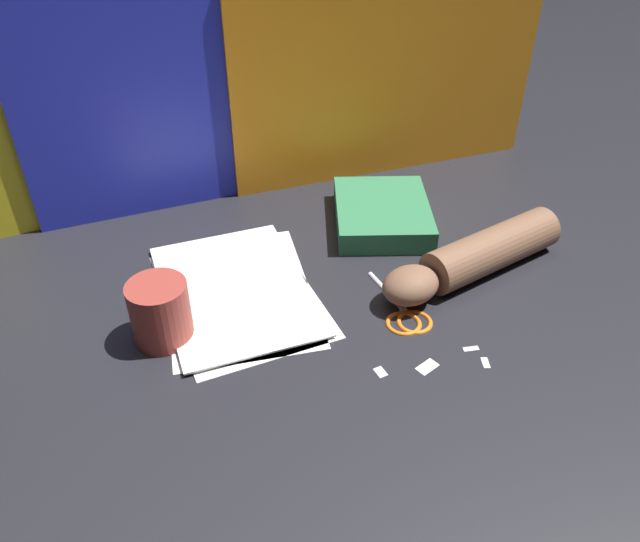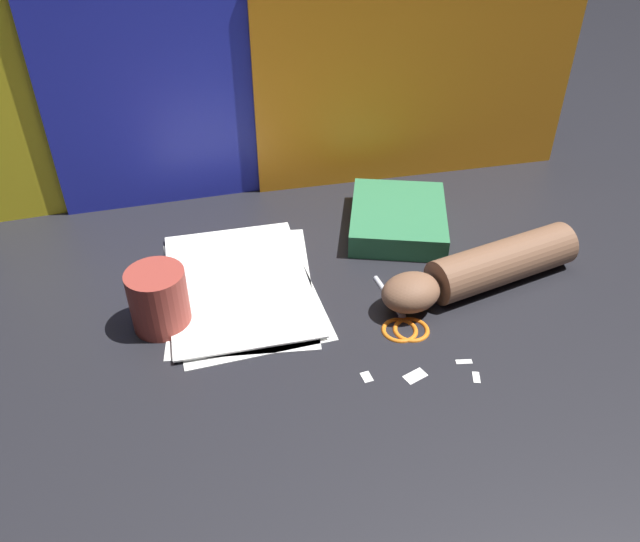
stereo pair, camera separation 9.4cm
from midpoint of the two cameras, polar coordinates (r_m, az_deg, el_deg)
ground_plane at (r=0.97m, az=2.66°, el=-3.19°), size 6.00×6.00×0.00m
backdrop_panel_left at (r=1.18m, az=-14.03°, el=16.02°), size 0.63×0.09×0.45m
backdrop_panel_center at (r=1.18m, az=-2.57°, el=18.82°), size 0.79×0.08×0.52m
backdrop_panel_right at (r=1.27m, az=11.17°, el=16.72°), size 0.64×0.04×0.40m
paper_stack at (r=1.00m, az=-4.59°, el=-1.41°), size 0.25×0.34×0.01m
book_closed at (r=1.15m, az=9.48°, el=4.71°), size 0.22×0.25×0.04m
scissors at (r=0.95m, az=10.43°, el=-4.38°), size 0.09×0.16×0.01m
hand_forearm at (r=1.03m, az=17.23°, el=0.12°), size 0.36×0.16×0.07m
paper_scrap_near at (r=0.89m, az=17.09°, el=-9.40°), size 0.01×0.02×0.00m
paper_scrap_mid at (r=0.87m, az=11.80°, el=-9.50°), size 0.04×0.03×0.00m
paper_scrap_far at (r=0.91m, az=15.97°, el=-8.09°), size 0.02×0.01×0.00m
paper_scrap_side at (r=0.86m, az=7.45°, el=-9.70°), size 0.02×0.02×0.00m
mug at (r=0.92m, az=-11.75°, el=-2.60°), size 0.09×0.09×0.09m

